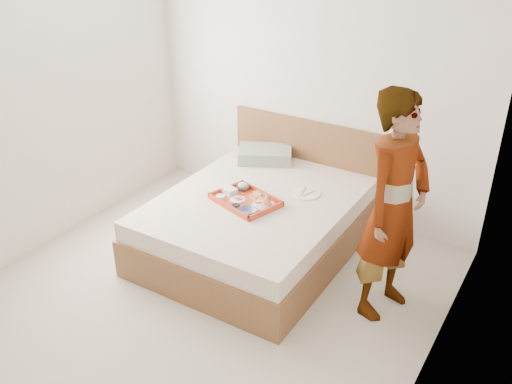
{
  "coord_description": "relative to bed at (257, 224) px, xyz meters",
  "views": [
    {
      "loc": [
        2.27,
        -2.7,
        2.86
      ],
      "look_at": [
        0.05,
        0.9,
        0.65
      ],
      "focal_mm": 39.21,
      "sensor_mm": 36.0,
      "label": 1
    }
  ],
  "objects": [
    {
      "name": "navy_bowl_big",
      "position": [
        0.08,
        -0.29,
        0.3
      ],
      "size": [
        0.2,
        0.2,
        0.04
      ],
      "primitive_type": "imported",
      "rotation": [
        0.0,
        0.0,
        -0.3
      ],
      "color": "#122442",
      "rests_on": "tray"
    },
    {
      "name": "ground",
      "position": [
        -0.0,
        -1.0,
        -0.27
      ],
      "size": [
        3.5,
        4.0,
        0.01
      ],
      "primitive_type": "cube",
      "color": "#BAB19E",
      "rests_on": "ground"
    },
    {
      "name": "headboard",
      "position": [
        0.0,
        0.97,
        0.21
      ],
      "size": [
        1.65,
        0.06,
        0.95
      ],
      "primitive_type": "cube",
      "color": "brown",
      "rests_on": "ground"
    },
    {
      "name": "salad_bowl",
      "position": [
        -0.19,
        0.06,
        0.3
      ],
      "size": [
        0.15,
        0.15,
        0.04
      ],
      "primitive_type": "imported",
      "rotation": [
        0.0,
        0.0,
        -0.3
      ],
      "color": "#122442",
      "rests_on": "tray"
    },
    {
      "name": "tray",
      "position": [
        -0.05,
        -0.12,
        0.29
      ],
      "size": [
        0.65,
        0.55,
        0.05
      ],
      "primitive_type": "cube",
      "rotation": [
        0.0,
        0.0,
        -0.3
      ],
      "color": "red",
      "rests_on": "bed"
    },
    {
      "name": "prawn_plate",
      "position": [
        0.13,
        -0.11,
        0.29
      ],
      "size": [
        0.24,
        0.24,
        0.01
      ],
      "primitive_type": "cylinder",
      "rotation": [
        0.0,
        0.0,
        -0.3
      ],
      "color": "white",
      "rests_on": "tray"
    },
    {
      "name": "bread_plate",
      "position": [
        0.01,
        -0.01,
        0.29
      ],
      "size": [
        0.17,
        0.17,
        0.01
      ],
      "primitive_type": "cylinder",
      "rotation": [
        0.0,
        0.0,
        -0.3
      ],
      "color": "orange",
      "rests_on": "tray"
    },
    {
      "name": "person",
      "position": [
        1.27,
        -0.17,
        0.63
      ],
      "size": [
        0.58,
        0.74,
        1.78
      ],
      "primitive_type": "imported",
      "rotation": [
        0.0,
        0.0,
        1.32
      ],
      "color": "white",
      "rests_on": "ground"
    },
    {
      "name": "wall_left",
      "position": [
        -1.75,
        -1.0,
        1.04
      ],
      "size": [
        0.01,
        4.0,
        2.6
      ],
      "primitive_type": "cube",
      "color": "silver",
      "rests_on": "ground"
    },
    {
      "name": "wall_back",
      "position": [
        -0.0,
        1.0,
        1.04
      ],
      "size": [
        3.5,
        0.01,
        2.6
      ],
      "primitive_type": "cube",
      "color": "silver",
      "rests_on": "ground"
    },
    {
      "name": "dinner_plate",
      "position": [
        0.33,
        0.3,
        0.27
      ],
      "size": [
        0.29,
        0.29,
        0.01
      ],
      "primitive_type": "cylinder",
      "rotation": [
        0.0,
        0.0,
        -0.16
      ],
      "color": "white",
      "rests_on": "bed"
    },
    {
      "name": "cheese_round",
      "position": [
        -0.26,
        -0.2,
        0.29
      ],
      "size": [
        0.1,
        0.1,
        0.03
      ],
      "primitive_type": "cylinder",
      "rotation": [
        0.0,
        0.0,
        -0.3
      ],
      "color": "white",
      "rests_on": "tray"
    },
    {
      "name": "bed",
      "position": [
        0.0,
        0.0,
        0.0
      ],
      "size": [
        1.65,
        2.0,
        0.53
      ],
      "primitive_type": "cube",
      "color": "brown",
      "rests_on": "ground"
    },
    {
      "name": "wall_right",
      "position": [
        1.75,
        -1.0,
        1.04
      ],
      "size": [
        0.01,
        4.0,
        2.6
      ],
      "primitive_type": "cube",
      "color": "silver",
      "rests_on": "ground"
    },
    {
      "name": "plastic_tub",
      "position": [
        -0.24,
        -0.08,
        0.31
      ],
      "size": [
        0.14,
        0.13,
        0.05
      ],
      "primitive_type": "cube",
      "rotation": [
        0.0,
        0.0,
        -0.3
      ],
      "color": "silver",
      "rests_on": "tray"
    },
    {
      "name": "meat_plate",
      "position": [
        -0.11,
        -0.14,
        0.29
      ],
      "size": [
        0.17,
        0.17,
        0.01
      ],
      "primitive_type": "cylinder",
      "rotation": [
        0.0,
        0.0,
        -0.3
      ],
      "color": "white",
      "rests_on": "tray"
    },
    {
      "name": "pillow",
      "position": [
        -0.36,
        0.73,
        0.33
      ],
      "size": [
        0.63,
        0.56,
        0.13
      ],
      "primitive_type": "cube",
      "rotation": [
        0.0,
        0.0,
        0.5
      ],
      "color": "#94AA90",
      "rests_on": "bed"
    },
    {
      "name": "sauce_dish",
      "position": [
        -0.05,
        -0.27,
        0.3
      ],
      "size": [
        0.1,
        0.1,
        0.03
      ],
      "primitive_type": "cylinder",
      "rotation": [
        0.0,
        0.0,
        -0.3
      ],
      "color": "black",
      "rests_on": "tray"
    }
  ]
}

